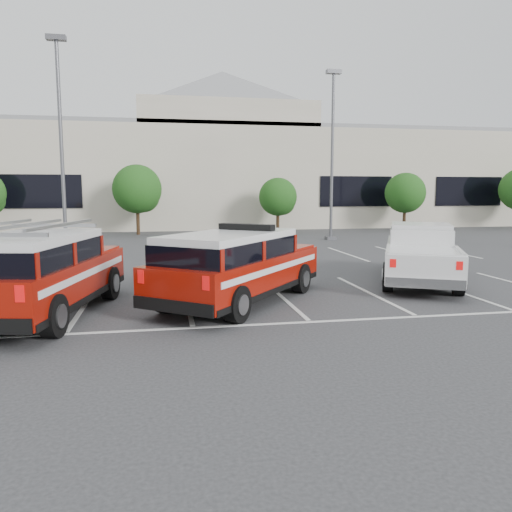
{
  "coord_description": "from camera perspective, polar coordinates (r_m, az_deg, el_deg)",
  "views": [
    {
      "loc": [
        -3.3,
        -13.67,
        3.01
      ],
      "look_at": [
        -0.53,
        1.13,
        1.05
      ],
      "focal_mm": 35.0,
      "sensor_mm": 36.0,
      "label": 1
    }
  ],
  "objects": [
    {
      "name": "convention_building",
      "position": [
        45.7,
        -6.31,
        9.52
      ],
      "size": [
        60.0,
        16.99,
        13.2
      ],
      "color": "beige",
      "rests_on": "ground"
    },
    {
      "name": "tree_mid_right",
      "position": [
        36.69,
        2.64,
        6.62
      ],
      "size": [
        2.77,
        2.77,
        3.99
      ],
      "color": "#3F2B19",
      "rests_on": "ground"
    },
    {
      "name": "stall_markings",
      "position": [
        18.71,
        -0.3,
        -1.82
      ],
      "size": [
        23.0,
        15.0,
        0.01
      ],
      "primitive_type": "cube",
      "color": "silver",
      "rests_on": "ground"
    },
    {
      "name": "ladder_suv",
      "position": [
        13.05,
        -23.46,
        -2.44
      ],
      "size": [
        3.43,
        6.16,
        2.29
      ],
      "rotation": [
        0.0,
        0.0,
        -0.21
      ],
      "color": "maroon",
      "rests_on": "ground"
    },
    {
      "name": "fire_chief_suv",
      "position": [
        13.46,
        -2.11,
        -1.76
      ],
      "size": [
        5.43,
        6.09,
        2.12
      ],
      "rotation": [
        0.0,
        0.0,
        -0.66
      ],
      "color": "maroon",
      "rests_on": "ground"
    },
    {
      "name": "tree_right",
      "position": [
        40.18,
        16.76,
        6.77
      ],
      "size": [
        3.07,
        3.07,
        4.42
      ],
      "color": "#3F2B19",
      "rests_on": "ground"
    },
    {
      "name": "ground",
      "position": [
        14.38,
        2.92,
        -4.67
      ],
      "size": [
        120.0,
        120.0,
        0.0
      ],
      "primitive_type": "plane",
      "color": "#2E2E30",
      "rests_on": "ground"
    },
    {
      "name": "light_pole_left",
      "position": [
        26.19,
        -21.36,
        11.68
      ],
      "size": [
        0.9,
        0.6,
        10.24
      ],
      "color": "#59595E",
      "rests_on": "ground"
    },
    {
      "name": "light_pole_mid",
      "position": [
        31.49,
        8.69,
        11.3
      ],
      "size": [
        0.9,
        0.6,
        10.24
      ],
      "color": "#59595E",
      "rests_on": "ground"
    },
    {
      "name": "white_pickup",
      "position": [
        17.51,
        18.25,
        -0.33
      ],
      "size": [
        4.69,
        6.54,
        1.91
      ],
      "rotation": [
        0.0,
        0.0,
        -0.46
      ],
      "color": "silver",
      "rests_on": "ground"
    },
    {
      "name": "tree_mid_left",
      "position": [
        35.75,
        -13.29,
        7.27
      ],
      "size": [
        3.37,
        3.37,
        4.85
      ],
      "color": "#3F2B19",
      "rests_on": "ground"
    }
  ]
}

